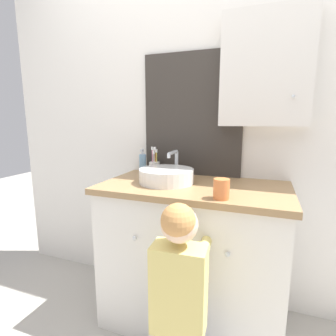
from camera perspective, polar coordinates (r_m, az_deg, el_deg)
name	(u,v)px	position (r m, az deg, el deg)	size (l,w,h in m)	color
wall_back	(210,120)	(1.81, 9.05, 10.32)	(3.20, 0.18, 2.50)	silver
vanity_counter	(192,254)	(1.72, 5.32, -18.23)	(1.09, 0.59, 0.89)	silver
sink_basin	(167,175)	(1.59, -0.24, -1.58)	(0.33, 0.38, 0.18)	white
toothbrush_holder	(154,167)	(1.83, -2.98, 0.23)	(0.07, 0.07, 0.19)	silver
soap_dispenser	(143,164)	(1.86, -5.53, 0.96)	(0.05, 0.05, 0.17)	#6B93B2
child_figure	(180,296)	(1.24, 2.52, -26.13)	(0.24, 0.48, 0.95)	slate
drinking_cup	(221,189)	(1.29, 11.54, -4.49)	(0.08, 0.08, 0.10)	orange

